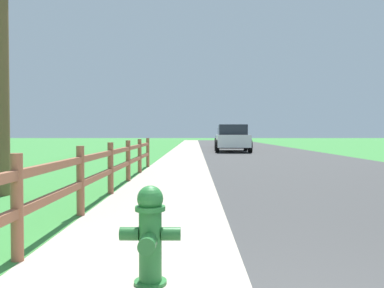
% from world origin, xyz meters
% --- Properties ---
extents(ground_plane, '(120.00, 120.00, 0.00)m').
position_xyz_m(ground_plane, '(0.00, 25.00, 0.00)').
color(ground_plane, '#39853A').
extents(road_asphalt, '(7.00, 66.00, 0.01)m').
position_xyz_m(road_asphalt, '(3.50, 27.00, 0.00)').
color(road_asphalt, '#3A3A3A').
rests_on(road_asphalt, ground).
extents(curb_concrete, '(6.00, 66.00, 0.01)m').
position_xyz_m(curb_concrete, '(-3.00, 27.00, 0.00)').
color(curb_concrete, '#B3A392').
rests_on(curb_concrete, ground).
extents(grass_verge, '(5.00, 66.00, 0.00)m').
position_xyz_m(grass_verge, '(-4.50, 27.00, 0.01)').
color(grass_verge, '#39853A').
rests_on(grass_verge, ground).
extents(fire_hydrant, '(0.46, 0.39, 0.76)m').
position_xyz_m(fire_hydrant, '(-0.77, 1.37, 0.39)').
color(fire_hydrant, '#287233').
rests_on(fire_hydrant, ground).
extents(rail_fence, '(0.11, 12.24, 0.98)m').
position_xyz_m(rail_fence, '(-2.03, 5.97, 0.57)').
color(rail_fence, '#91583D').
rests_on(rail_fence, ground).
extents(parked_suv_white, '(2.22, 4.64, 1.64)m').
position_xyz_m(parked_suv_white, '(1.85, 23.13, 0.84)').
color(parked_suv_white, white).
rests_on(parked_suv_white, ground).
extents(parked_car_black, '(2.14, 4.42, 1.52)m').
position_xyz_m(parked_car_black, '(2.21, 30.23, 0.76)').
color(parked_car_black, black).
rests_on(parked_car_black, ground).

